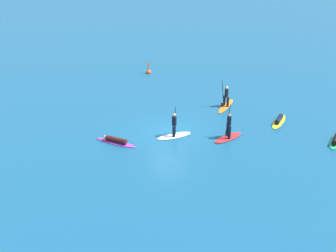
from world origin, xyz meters
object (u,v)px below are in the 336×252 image
object	(u,v)px
surfer_on_red_board	(228,133)
marker_buoy	(149,72)
surfer_on_purple_board	(116,141)
surfer_on_orange_board	(226,102)
surfer_on_yellow_board	(279,120)
surfer_on_white_board	(174,130)
surfer_on_green_board	(336,140)

from	to	relation	value
surfer_on_red_board	marker_buoy	bearing A→B (deg)	73.25
surfer_on_purple_board	marker_buoy	xyz separation A→B (m)	(4.51, 13.47, 0.01)
surfer_on_orange_board	surfer_on_red_board	bearing A→B (deg)	20.49
surfer_on_orange_board	marker_buoy	distance (m)	10.17
surfer_on_red_board	surfer_on_yellow_board	distance (m)	4.73
surfer_on_white_board	surfer_on_orange_board	size ratio (longest dim) A/B	0.91
surfer_on_red_board	surfer_on_yellow_board	size ratio (longest dim) A/B	0.96
surfer_on_white_board	surfer_on_purple_board	size ratio (longest dim) A/B	0.95
marker_buoy	surfer_on_red_board	bearing A→B (deg)	-78.51
surfer_on_green_board	surfer_on_yellow_board	xyz separation A→B (m)	(-2.36, 3.67, -0.02)
surfer_on_red_board	marker_buoy	xyz separation A→B (m)	(-2.92, 14.35, -0.23)
surfer_on_purple_board	surfer_on_red_board	distance (m)	7.48
surfer_on_red_board	marker_buoy	distance (m)	14.64
surfer_on_green_board	surfer_on_orange_board	world-z (taller)	surfer_on_orange_board
surfer_on_purple_board	surfer_on_yellow_board	xyz separation A→B (m)	(11.84, 0.81, -0.01)
surfer_on_white_board	marker_buoy	world-z (taller)	surfer_on_white_board
surfer_on_white_board	surfer_on_orange_board	xyz separation A→B (m)	(5.05, 4.18, -0.04)
surfer_on_red_board	surfer_on_yellow_board	world-z (taller)	surfer_on_red_board
surfer_on_white_board	marker_buoy	bearing A→B (deg)	75.42
surfer_on_white_board	surfer_on_yellow_board	xyz separation A→B (m)	(7.87, 0.63, -0.28)
surfer_on_white_board	surfer_on_red_board	world-z (taller)	surfer_on_red_board
surfer_on_white_board	surfer_on_green_board	xyz separation A→B (m)	(10.23, -3.04, -0.26)
surfer_on_orange_board	surfer_on_yellow_board	bearing A→B (deg)	75.92
surfer_on_orange_board	marker_buoy	xyz separation A→B (m)	(-4.50, 9.12, -0.23)
surfer_on_yellow_board	marker_buoy	size ratio (longest dim) A/B	2.14
surfer_on_yellow_board	marker_buoy	bearing A→B (deg)	68.12
surfer_on_purple_board	surfer_on_white_board	bearing A→B (deg)	-139.40
surfer_on_white_board	surfer_on_yellow_board	distance (m)	7.90
surfer_on_red_board	surfer_on_orange_board	world-z (taller)	surfer_on_red_board
surfer_on_green_board	surfer_on_yellow_board	bearing A→B (deg)	72.63
surfer_on_purple_board	surfer_on_red_board	xyz separation A→B (m)	(7.43, -0.88, 0.24)
surfer_on_red_board	surfer_on_yellow_board	bearing A→B (deg)	-7.35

